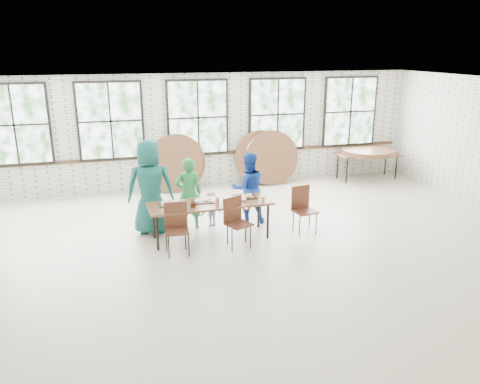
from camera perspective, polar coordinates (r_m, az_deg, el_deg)
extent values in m
plane|color=beige|center=(8.72, 0.72, -7.36)|extent=(12.00, 12.00, 0.00)
plane|color=white|center=(7.95, 0.80, 12.70)|extent=(12.00, 12.00, 0.00)
plane|color=silver|center=(12.49, -5.17, 7.36)|extent=(12.00, 0.00, 12.00)
plane|color=silver|center=(4.39, 18.17, -12.76)|extent=(12.00, 0.00, 12.00)
cube|color=#422819|center=(12.58, -5.07, 4.65)|extent=(11.80, 0.05, 0.08)
cube|color=black|center=(12.35, -25.82, 7.38)|extent=(1.62, 0.05, 1.97)
cube|color=white|center=(12.32, -25.84, 7.35)|extent=(1.50, 0.01, 1.85)
cube|color=black|center=(12.16, -15.50, 8.34)|extent=(1.62, 0.05, 1.97)
cube|color=white|center=(12.13, -15.50, 8.31)|extent=(1.50, 0.01, 1.85)
cube|color=black|center=(12.37, -5.17, 9.03)|extent=(1.62, 0.05, 1.97)
cube|color=white|center=(12.34, -5.14, 9.00)|extent=(1.50, 0.01, 1.85)
cube|color=black|center=(12.96, 4.56, 9.41)|extent=(1.62, 0.05, 1.97)
cube|color=white|center=(12.92, 4.61, 9.39)|extent=(1.50, 0.01, 1.85)
cube|color=black|center=(13.87, 13.24, 9.53)|extent=(1.62, 0.05, 1.97)
cube|color=white|center=(13.84, 13.31, 9.51)|extent=(1.50, 0.01, 1.85)
cube|color=brown|center=(9.11, -3.61, -1.43)|extent=(2.43, 0.88, 0.04)
cylinder|color=black|center=(8.81, -10.04, -4.91)|extent=(0.05, 0.05, 0.70)
cylinder|color=black|center=(9.36, -10.44, -3.56)|extent=(0.05, 0.05, 0.70)
cylinder|color=black|center=(9.23, 3.41, -3.59)|extent=(0.05, 0.05, 0.70)
cylinder|color=black|center=(9.77, 2.26, -2.39)|extent=(0.05, 0.05, 0.70)
cube|color=#542C1C|center=(8.55, -7.69, -4.76)|extent=(0.45, 0.43, 0.03)
cube|color=#542C1C|center=(8.64, -7.84, -2.76)|extent=(0.42, 0.06, 0.50)
cylinder|color=black|center=(8.46, -8.67, -6.73)|extent=(0.02, 0.02, 0.44)
cylinder|color=black|center=(8.77, -8.96, -5.86)|extent=(0.02, 0.02, 0.44)
cylinder|color=black|center=(8.51, -6.26, -6.50)|extent=(0.02, 0.02, 0.44)
cylinder|color=black|center=(8.81, -6.63, -5.64)|extent=(0.02, 0.02, 0.44)
cube|color=#542C1C|center=(8.79, -0.13, -3.98)|extent=(0.55, 0.54, 0.03)
cube|color=#542C1C|center=(8.84, -0.91, -2.12)|extent=(0.40, 0.20, 0.50)
cylinder|color=black|center=(8.68, -0.98, -5.90)|extent=(0.02, 0.02, 0.44)
cylinder|color=black|center=(8.98, -1.54, -5.08)|extent=(0.02, 0.02, 0.44)
cylinder|color=black|center=(8.77, 1.31, -5.65)|extent=(0.02, 0.02, 0.44)
cylinder|color=black|center=(9.07, 0.68, -4.84)|extent=(0.02, 0.02, 0.44)
cube|color=#542C1C|center=(9.56, 7.93, -2.36)|extent=(0.48, 0.47, 0.03)
cube|color=#542C1C|center=(9.63, 7.37, -0.62)|extent=(0.42, 0.10, 0.50)
cylinder|color=black|center=(9.42, 7.28, -4.12)|extent=(0.02, 0.02, 0.44)
cylinder|color=black|center=(9.72, 6.50, -3.42)|extent=(0.02, 0.02, 0.44)
cylinder|color=black|center=(9.56, 9.27, -3.88)|extent=(0.02, 0.02, 0.44)
cylinder|color=black|center=(9.85, 8.45, -3.20)|extent=(0.02, 0.02, 0.44)
imported|color=#1B6865|center=(9.50, -10.88, 0.61)|extent=(0.99, 0.69, 1.92)
imported|color=#23833D|center=(9.65, -6.26, -0.21)|extent=(0.56, 0.38, 1.51)
imported|color=#1F1644|center=(9.85, -3.52, -2.10)|extent=(0.54, 0.40, 0.74)
imported|color=#1740A5|center=(9.92, 1.01, 0.47)|extent=(0.78, 0.62, 1.53)
cube|color=brown|center=(13.80, 15.31, 4.46)|extent=(1.87, 0.93, 0.04)
cylinder|color=black|center=(13.27, 12.89, 2.50)|extent=(0.04, 0.04, 0.70)
cylinder|color=black|center=(13.74, 11.81, 3.07)|extent=(0.04, 0.04, 0.70)
cylinder|color=black|center=(14.07, 18.50, 2.87)|extent=(0.04, 0.04, 0.70)
cylinder|color=black|center=(14.51, 17.30, 3.40)|extent=(0.04, 0.04, 0.70)
cube|color=black|center=(9.08, -8.49, -1.46)|extent=(0.44, 0.33, 0.02)
cube|color=black|center=(9.18, -4.47, -1.11)|extent=(0.44, 0.33, 0.02)
cube|color=black|center=(9.39, 0.59, -0.62)|extent=(0.44, 0.33, 0.02)
cylinder|color=black|center=(8.86, -5.77, -1.56)|extent=(0.09, 0.09, 0.09)
cube|color=red|center=(8.97, -2.79, -1.19)|extent=(0.07, 0.06, 0.11)
cylinder|color=#1726B3|center=(9.02, -1.89, -1.11)|extent=(0.07, 0.07, 0.10)
cylinder|color=orange|center=(9.14, 2.85, -0.85)|extent=(0.07, 0.07, 0.11)
cylinder|color=white|center=(9.01, -0.75, -1.14)|extent=(0.17, 0.17, 0.10)
ellipsoid|color=white|center=(8.80, -7.20, -1.89)|extent=(0.11, 0.11, 0.05)
ellipsoid|color=white|center=(9.19, 0.47, -0.92)|extent=(0.11, 0.11, 0.05)
cylinder|color=brown|center=(13.79, 15.33, 4.62)|extent=(1.50, 1.50, 0.04)
cylinder|color=brown|center=(13.78, 15.34, 4.80)|extent=(1.50, 1.50, 0.04)
cylinder|color=brown|center=(13.77, 15.36, 4.99)|extent=(1.50, 1.50, 0.04)
cylinder|color=brown|center=(12.30, -7.67, 3.48)|extent=(1.50, 0.26, 1.49)
cylinder|color=brown|center=(12.19, -8.09, 3.34)|extent=(1.50, 0.26, 1.49)
cylinder|color=brown|center=(12.82, 2.61, 4.18)|extent=(1.50, 0.32, 1.48)
cylinder|color=brown|center=(12.82, 3.94, 4.15)|extent=(1.50, 0.33, 1.48)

